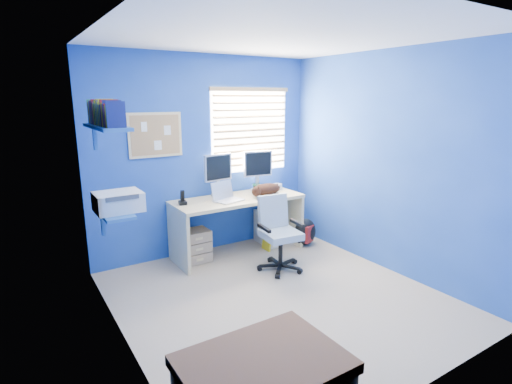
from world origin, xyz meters
TOP-DOWN VIEW (x-y plane):
  - floor at (0.00, 0.00)m, footprint 3.00×3.20m
  - ceiling at (0.00, 0.00)m, footprint 3.00×3.20m
  - wall_back at (0.00, 1.60)m, footprint 3.00×0.01m
  - wall_front at (0.00, -1.60)m, footprint 3.00×0.01m
  - wall_left at (-1.50, 0.00)m, footprint 0.01×3.20m
  - wall_right at (1.50, 0.00)m, footprint 0.01×3.20m
  - desk at (0.26, 1.26)m, footprint 1.67×0.65m
  - laptop at (0.09, 1.17)m, footprint 0.39×0.34m
  - monitor_left at (0.11, 1.50)m, footprint 0.41×0.17m
  - monitor_right at (0.69, 1.47)m, footprint 0.41×0.18m
  - phone at (-0.45, 1.33)m, footprint 0.11×0.13m
  - mug at (0.66, 1.45)m, footprint 0.10×0.09m
  - cd_spindle at (0.98, 1.40)m, footprint 0.13×0.13m
  - cat at (0.65, 1.19)m, footprint 0.47×0.36m
  - tower_pc at (0.77, 1.33)m, footprint 0.21×0.45m
  - drawer_boxes at (-0.33, 1.30)m, footprint 0.35×0.28m
  - yellow_book at (0.63, 1.13)m, footprint 0.03×0.17m
  - backpack at (1.16, 1.00)m, footprint 0.39×0.35m
  - office_chair at (0.42, 0.58)m, footprint 0.55×0.55m
  - window_blinds at (0.65, 1.57)m, footprint 1.15×0.05m
  - corkboard at (-0.65, 1.58)m, footprint 0.64×0.02m
  - wall_shelves at (-1.35, 0.75)m, footprint 0.42×0.90m

SIDE VIEW (x-z plane):
  - floor at x=0.00m, z-range 0.00..0.00m
  - yellow_book at x=0.63m, z-range 0.00..0.24m
  - backpack at x=1.16m, z-range 0.00..0.38m
  - drawer_boxes at x=-0.33m, z-range 0.00..0.41m
  - tower_pc at x=0.77m, z-range 0.00..0.45m
  - office_chair at x=0.42m, z-range -0.11..0.75m
  - desk at x=0.26m, z-range 0.00..0.74m
  - cd_spindle at x=0.98m, z-range 0.74..0.81m
  - mug at x=0.66m, z-range 0.74..0.84m
  - cat at x=0.65m, z-range 0.74..0.89m
  - phone at x=-0.45m, z-range 0.74..0.91m
  - laptop at x=0.09m, z-range 0.74..0.96m
  - monitor_left at x=0.11m, z-range 0.74..1.28m
  - monitor_right at x=0.69m, z-range 0.74..1.28m
  - wall_back at x=0.00m, z-range 0.00..2.50m
  - wall_front at x=0.00m, z-range 0.00..2.50m
  - wall_left at x=-1.50m, z-range 0.00..2.50m
  - wall_right at x=1.50m, z-range 0.00..2.50m
  - wall_shelves at x=-1.35m, z-range 0.91..1.96m
  - corkboard at x=-0.65m, z-range 1.29..1.81m
  - window_blinds at x=0.65m, z-range 1.00..2.10m
  - ceiling at x=0.00m, z-range 2.50..2.50m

